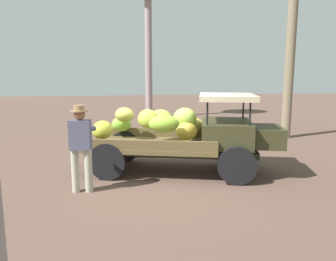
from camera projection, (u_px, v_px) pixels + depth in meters
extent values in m
plane|color=brown|center=(163.00, 175.00, 7.55)|extent=(60.00, 60.00, 0.00)
cube|color=#37361E|center=(172.00, 153.00, 7.75)|extent=(3.96, 1.58, 0.16)
cylinder|color=black|center=(231.00, 149.00, 8.38)|extent=(0.83, 0.37, 0.82)
cylinder|color=black|center=(237.00, 166.00, 6.81)|extent=(0.83, 0.37, 0.82)
cylinder|color=black|center=(125.00, 146.00, 8.70)|extent=(0.83, 0.37, 0.82)
cylinder|color=black|center=(107.00, 162.00, 7.14)|extent=(0.83, 0.37, 0.82)
cube|color=brown|center=(153.00, 145.00, 7.78)|extent=(3.37, 2.51, 0.10)
cube|color=brown|center=(158.00, 132.00, 8.53)|extent=(2.90, 0.94, 0.22)
cube|color=brown|center=(147.00, 145.00, 6.97)|extent=(2.90, 0.94, 0.22)
cube|color=#37361E|center=(226.00, 133.00, 7.52)|extent=(1.49, 1.77, 0.55)
cube|color=#37361E|center=(266.00, 136.00, 7.43)|extent=(0.98, 1.22, 0.44)
cylinder|color=black|center=(243.00, 107.00, 8.01)|extent=(0.04, 0.04, 0.55)
cylinder|color=black|center=(250.00, 113.00, 6.75)|extent=(0.04, 0.04, 0.55)
cylinder|color=black|center=(207.00, 106.00, 8.11)|extent=(0.04, 0.04, 0.55)
cylinder|color=black|center=(207.00, 112.00, 6.85)|extent=(0.04, 0.04, 0.55)
cube|color=#C7B891|center=(227.00, 97.00, 7.38)|extent=(1.61, 1.81, 0.12)
ellipsoid|color=#C0B452|center=(193.00, 125.00, 8.08)|extent=(0.71, 0.67, 0.50)
ellipsoid|color=#BDBC4E|center=(124.00, 115.00, 8.01)|extent=(0.66, 0.65, 0.39)
ellipsoid|color=gold|center=(102.00, 130.00, 7.37)|extent=(0.73, 0.74, 0.55)
ellipsoid|color=#8CB934|center=(164.00, 124.00, 7.10)|extent=(0.70, 0.57, 0.48)
ellipsoid|color=#A8CD4C|center=(185.00, 118.00, 7.69)|extent=(0.64, 0.59, 0.51)
ellipsoid|color=#82C03A|center=(121.00, 124.00, 8.42)|extent=(0.65, 0.63, 0.40)
ellipsoid|color=#ACBB3B|center=(148.00, 119.00, 7.59)|extent=(0.58, 0.62, 0.57)
ellipsoid|color=gold|center=(161.00, 120.00, 7.89)|extent=(0.72, 0.64, 0.50)
ellipsoid|color=gold|center=(187.00, 131.00, 7.55)|extent=(0.62, 0.55, 0.44)
cylinder|color=#AEAC99|center=(75.00, 171.00, 6.40)|extent=(0.15, 0.15, 0.86)
cylinder|color=#AEAC99|center=(89.00, 171.00, 6.40)|extent=(0.15, 0.15, 0.86)
cube|color=#51516C|center=(80.00, 135.00, 6.28)|extent=(0.43, 0.30, 0.57)
cylinder|color=#51516C|center=(76.00, 130.00, 6.36)|extent=(0.28, 0.40, 0.10)
cylinder|color=#51516C|center=(86.00, 130.00, 6.37)|extent=(0.36, 0.34, 0.10)
sphere|color=#905D43|center=(79.00, 114.00, 6.21)|extent=(0.22, 0.22, 0.22)
cylinder|color=#95754F|center=(79.00, 111.00, 6.20)|extent=(0.34, 0.34, 0.02)
cylinder|color=#95754F|center=(79.00, 108.00, 6.19)|extent=(0.20, 0.20, 0.10)
cube|color=#885E44|center=(95.00, 149.00, 9.20)|extent=(0.63, 0.64, 0.44)
cylinder|color=gray|center=(149.00, 55.00, 17.07)|extent=(0.37, 0.37, 6.61)
cylinder|color=#7E6F56|center=(291.00, 48.00, 11.53)|extent=(0.34, 0.34, 6.47)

